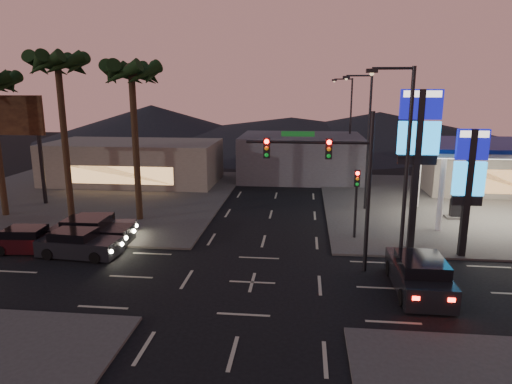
# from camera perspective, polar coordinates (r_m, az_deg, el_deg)

# --- Properties ---
(ground) EXTENTS (140.00, 140.00, 0.00)m
(ground) POSITION_cam_1_polar(r_m,az_deg,el_deg) (22.19, -0.47, -11.22)
(ground) COLOR black
(ground) RESTS_ON ground
(corner_lot_ne) EXTENTS (24.00, 24.00, 0.12)m
(corner_lot_ne) POSITION_cam_1_polar(r_m,az_deg,el_deg) (39.66, 26.06, -1.55)
(corner_lot_ne) COLOR #47443F
(corner_lot_ne) RESTS_ON ground
(corner_lot_nw) EXTENTS (24.00, 24.00, 0.12)m
(corner_lot_nw) POSITION_cam_1_polar(r_m,az_deg,el_deg) (41.49, -20.31, -0.43)
(corner_lot_nw) COLOR #47443F
(corner_lot_nw) RESTS_ON ground
(gas_station) EXTENTS (12.20, 8.20, 5.47)m
(gas_station) POSITION_cam_1_polar(r_m,az_deg,el_deg) (35.14, 29.04, 4.78)
(gas_station) COLOR silver
(gas_station) RESTS_ON ground
(convenience_store) EXTENTS (10.00, 6.00, 4.00)m
(convenience_store) POSITION_cam_1_polar(r_m,az_deg,el_deg) (44.57, 26.60, 2.43)
(convenience_store) COLOR #726B5B
(convenience_store) RESTS_ON ground
(pylon_sign_tall) EXTENTS (2.20, 0.35, 9.00)m
(pylon_sign_tall) POSITION_cam_1_polar(r_m,az_deg,el_deg) (26.49, 19.65, 6.37)
(pylon_sign_tall) COLOR black
(pylon_sign_tall) RESTS_ON ground
(pylon_sign_short) EXTENTS (1.60, 0.35, 7.00)m
(pylon_sign_short) POSITION_cam_1_polar(r_m,az_deg,el_deg) (26.47, 25.13, 2.08)
(pylon_sign_short) COLOR black
(pylon_sign_short) RESTS_ON ground
(traffic_signal_mast) EXTENTS (6.10, 0.39, 8.00)m
(traffic_signal_mast) POSITION_cam_1_polar(r_m,az_deg,el_deg) (22.48, 9.66, 2.88)
(traffic_signal_mast) COLOR black
(traffic_signal_mast) RESTS_ON ground
(pedestal_signal) EXTENTS (0.32, 0.39, 4.30)m
(pedestal_signal) POSITION_cam_1_polar(r_m,az_deg,el_deg) (27.97, 12.44, -0.09)
(pedestal_signal) COLOR black
(pedestal_signal) RESTS_ON ground
(streetlight_near) EXTENTS (2.14, 0.25, 10.00)m
(streetlight_near) POSITION_cam_1_polar(r_m,az_deg,el_deg) (21.84, 17.85, 3.45)
(streetlight_near) COLOR black
(streetlight_near) RESTS_ON ground
(streetlight_mid) EXTENTS (2.14, 0.25, 10.00)m
(streetlight_mid) POSITION_cam_1_polar(r_m,az_deg,el_deg) (34.57, 13.58, 7.00)
(streetlight_mid) COLOR black
(streetlight_mid) RESTS_ON ground
(streetlight_far) EXTENTS (2.14, 0.25, 10.00)m
(streetlight_far) POSITION_cam_1_polar(r_m,az_deg,el_deg) (48.44, 11.48, 8.71)
(streetlight_far) COLOR black
(streetlight_far) RESTS_ON ground
(palm_a) EXTENTS (4.41, 4.41, 10.86)m
(palm_a) POSITION_cam_1_polar(r_m,az_deg,el_deg) (31.70, -15.26, 13.12)
(palm_a) COLOR black
(palm_a) RESTS_ON ground
(palm_b) EXTENTS (4.41, 4.41, 11.46)m
(palm_b) POSITION_cam_1_polar(r_m,az_deg,el_deg) (33.82, -23.46, 13.41)
(palm_b) COLOR black
(palm_b) RESTS_ON ground
(billboard) EXTENTS (6.00, 0.30, 8.50)m
(billboard) POSITION_cam_1_polar(r_m,az_deg,el_deg) (40.31, -28.70, 7.46)
(billboard) COLOR black
(billboard) RESTS_ON ground
(building_far_west) EXTENTS (16.00, 8.00, 4.00)m
(building_far_west) POSITION_cam_1_polar(r_m,az_deg,el_deg) (45.72, -14.96, 3.59)
(building_far_west) COLOR #726B5B
(building_far_west) RESTS_ON ground
(building_far_mid) EXTENTS (12.00, 9.00, 4.40)m
(building_far_mid) POSITION_cam_1_polar(r_m,az_deg,el_deg) (46.62, 5.62, 4.40)
(building_far_mid) COLOR #4C4C51
(building_far_mid) RESTS_ON ground
(hill_left) EXTENTS (40.00, 40.00, 6.00)m
(hill_left) POSITION_cam_1_polar(r_m,az_deg,el_deg) (84.86, -12.88, 8.52)
(hill_left) COLOR black
(hill_left) RESTS_ON ground
(hill_right) EXTENTS (50.00, 50.00, 5.00)m
(hill_right) POSITION_cam_1_polar(r_m,az_deg,el_deg) (81.38, 15.15, 7.87)
(hill_right) COLOR black
(hill_right) RESTS_ON ground
(hill_center) EXTENTS (60.00, 60.00, 4.00)m
(hill_center) POSITION_cam_1_polar(r_m,az_deg,el_deg) (80.46, 4.43, 7.86)
(hill_center) COLOR black
(hill_center) RESTS_ON ground
(car_lane_a_front) EXTENTS (4.63, 2.21, 1.47)m
(car_lane_a_front) POSITION_cam_1_polar(r_m,az_deg,el_deg) (27.06, -21.31, -6.07)
(car_lane_a_front) COLOR black
(car_lane_a_front) RESTS_ON ground
(car_lane_a_mid) EXTENTS (4.35, 2.06, 1.38)m
(car_lane_a_mid) POSITION_cam_1_polar(r_m,az_deg,el_deg) (28.93, -26.45, -5.43)
(car_lane_a_mid) COLOR black
(car_lane_a_mid) RESTS_ON ground
(car_lane_b_front) EXTENTS (4.54, 2.30, 1.43)m
(car_lane_b_front) POSITION_cam_1_polar(r_m,az_deg,el_deg) (29.74, -19.16, -4.24)
(car_lane_b_front) COLOR #58585B
(car_lane_b_front) RESTS_ON ground
(car_lane_b_mid) EXTENTS (4.85, 2.11, 1.57)m
(car_lane_b_mid) POSITION_cam_1_polar(r_m,az_deg,el_deg) (28.81, -20.01, -4.73)
(car_lane_b_mid) COLOR black
(car_lane_b_mid) RESTS_ON ground
(suv_station) EXTENTS (2.24, 5.12, 1.70)m
(suv_station) POSITION_cam_1_polar(r_m,az_deg,el_deg) (22.26, 19.70, -9.74)
(suv_station) COLOR black
(suv_station) RESTS_ON ground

